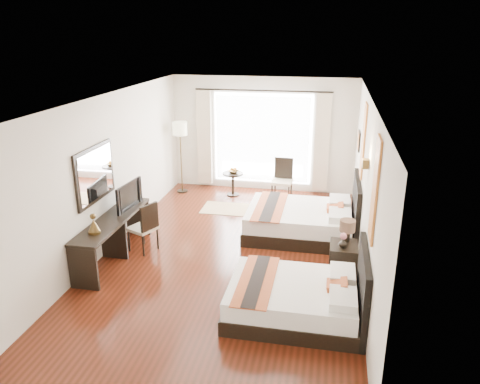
% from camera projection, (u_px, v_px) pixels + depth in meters
% --- Properties ---
extents(floor, '(4.50, 7.50, 0.01)m').
position_uv_depth(floor, '(231.00, 254.00, 8.48)').
color(floor, '#39160A').
rests_on(floor, ground).
extents(ceiling, '(4.50, 7.50, 0.02)m').
position_uv_depth(ceiling, '(230.00, 99.00, 7.55)').
color(ceiling, white).
rests_on(ceiling, wall_headboard).
extents(wall_headboard, '(0.01, 7.50, 2.80)m').
position_uv_depth(wall_headboard, '(365.00, 189.00, 7.60)').
color(wall_headboard, silver).
rests_on(wall_headboard, floor).
extents(wall_desk, '(0.01, 7.50, 2.80)m').
position_uv_depth(wall_desk, '(109.00, 173.00, 8.42)').
color(wall_desk, silver).
rests_on(wall_desk, floor).
extents(wall_window, '(4.50, 0.01, 2.80)m').
position_uv_depth(wall_window, '(263.00, 135.00, 11.48)').
color(wall_window, silver).
rests_on(wall_window, floor).
extents(wall_entry, '(4.50, 0.01, 2.80)m').
position_uv_depth(wall_entry, '(149.00, 297.00, 4.55)').
color(wall_entry, silver).
rests_on(wall_entry, floor).
extents(window_glass, '(2.40, 0.02, 2.20)m').
position_uv_depth(window_glass, '(263.00, 139.00, 11.50)').
color(window_glass, white).
rests_on(window_glass, wall_window).
extents(sheer_curtain, '(2.30, 0.02, 2.10)m').
position_uv_depth(sheer_curtain, '(262.00, 139.00, 11.44)').
color(sheer_curtain, white).
rests_on(sheer_curtain, wall_window).
extents(drape_left, '(0.35, 0.14, 2.35)m').
position_uv_depth(drape_left, '(205.00, 138.00, 11.68)').
color(drape_left, beige).
rests_on(drape_left, floor).
extents(drape_right, '(0.35, 0.14, 2.35)m').
position_uv_depth(drape_right, '(322.00, 143.00, 11.15)').
color(drape_right, beige).
rests_on(drape_right, floor).
extents(art_panel_near, '(0.03, 0.50, 1.35)m').
position_uv_depth(art_panel_near, '(375.00, 190.00, 5.87)').
color(art_panel_near, '#9B4216').
rests_on(art_panel_near, wall_headboard).
extents(art_panel_far, '(0.03, 0.50, 1.35)m').
position_uv_depth(art_panel_far, '(364.00, 141.00, 8.45)').
color(art_panel_far, '#9B4216').
rests_on(art_panel_far, wall_headboard).
extents(wall_sconce, '(0.10, 0.14, 0.14)m').
position_uv_depth(wall_sconce, '(366.00, 164.00, 7.13)').
color(wall_sconce, '#4A371A').
rests_on(wall_sconce, wall_headboard).
extents(mirror_frame, '(0.04, 1.25, 0.95)m').
position_uv_depth(mirror_frame, '(95.00, 174.00, 7.87)').
color(mirror_frame, black).
rests_on(mirror_frame, wall_desk).
extents(mirror_glass, '(0.01, 1.12, 0.82)m').
position_uv_depth(mirror_glass, '(96.00, 174.00, 7.87)').
color(mirror_glass, white).
rests_on(mirror_glass, mirror_frame).
extents(bed_near, '(1.90, 1.48, 1.06)m').
position_uv_depth(bed_near, '(299.00, 298.00, 6.59)').
color(bed_near, black).
rests_on(bed_near, floor).
extents(bed_far, '(2.13, 1.66, 1.20)m').
position_uv_depth(bed_far, '(304.00, 220.00, 9.17)').
color(bed_far, black).
rests_on(bed_far, floor).
extents(nightstand, '(0.45, 0.55, 0.53)m').
position_uv_depth(nightstand, '(343.00, 259.00, 7.71)').
color(nightstand, black).
rests_on(nightstand, floor).
extents(table_lamp, '(0.26, 0.26, 0.41)m').
position_uv_depth(table_lamp, '(347.00, 227.00, 7.68)').
color(table_lamp, black).
rests_on(table_lamp, nightstand).
extents(vase, '(0.18, 0.18, 0.14)m').
position_uv_depth(vase, '(343.00, 245.00, 7.53)').
color(vase, black).
rests_on(vase, nightstand).
extents(console_desk, '(0.50, 2.20, 0.76)m').
position_uv_depth(console_desk, '(114.00, 238.00, 8.22)').
color(console_desk, black).
rests_on(console_desk, floor).
extents(television, '(0.20, 0.85, 0.49)m').
position_uv_depth(television, '(125.00, 195.00, 8.52)').
color(television, black).
rests_on(television, console_desk).
extents(bronze_figurine, '(0.22, 0.22, 0.30)m').
position_uv_depth(bronze_figurine, '(94.00, 225.00, 7.47)').
color(bronze_figurine, '#4A371A').
rests_on(bronze_figurine, console_desk).
extents(desk_chair, '(0.57, 0.57, 0.94)m').
position_uv_depth(desk_chair, '(144.00, 236.00, 8.54)').
color(desk_chair, '#C2AE95').
rests_on(desk_chair, floor).
extents(floor_lamp, '(0.35, 0.35, 1.76)m').
position_uv_depth(floor_lamp, '(180.00, 133.00, 11.22)').
color(floor_lamp, black).
rests_on(floor_lamp, floor).
extents(side_table, '(0.50, 0.50, 0.57)m').
position_uv_depth(side_table, '(233.00, 184.00, 11.38)').
color(side_table, black).
rests_on(side_table, floor).
extents(fruit_bowl, '(0.31, 0.31, 0.06)m').
position_uv_depth(fruit_bowl, '(233.00, 172.00, 11.28)').
color(fruit_bowl, '#48371A').
rests_on(fruit_bowl, side_table).
extents(window_chair, '(0.49, 0.49, 1.00)m').
position_uv_depth(window_chair, '(282.00, 188.00, 11.04)').
color(window_chair, '#C2AE95').
rests_on(window_chair, floor).
extents(jute_rug, '(1.17, 0.80, 0.01)m').
position_uv_depth(jute_rug, '(228.00, 209.00, 10.60)').
color(jute_rug, tan).
rests_on(jute_rug, floor).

